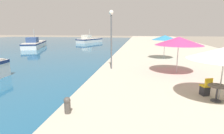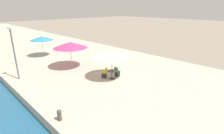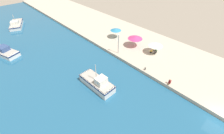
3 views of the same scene
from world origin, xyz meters
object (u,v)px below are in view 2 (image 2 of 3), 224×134
object	(u,v)px
cafe_umbrella_white	(70,45)
lamppost	(13,44)
cafe_chair_right	(104,74)
cafe_umbrella_pink	(112,54)
cafe_umbrella_striped	(42,38)
mooring_bollard	(59,115)
cafe_chair_left	(117,73)
cafe_table	(112,73)

from	to	relation	value
cafe_umbrella_white	lamppost	xyz separation A→B (m)	(-4.96, 0.52, 0.76)
cafe_chair_right	lamppost	size ratio (longest dim) A/B	0.20
cafe_umbrella_white	cafe_umbrella_pink	bearing A→B (deg)	-79.51
cafe_umbrella_striped	mooring_bollard	xyz separation A→B (m)	(-5.24, -13.52, -1.90)
cafe_umbrella_striped	cafe_chair_left	world-z (taller)	cafe_umbrella_striped
cafe_umbrella_pink	cafe_umbrella_white	size ratio (longest dim) A/B	0.93
cafe_chair_right	mooring_bollard	bearing A→B (deg)	-175.12
cafe_chair_left	cafe_umbrella_pink	bearing A→B (deg)	-104.97
cafe_chair_right	mooring_bollard	world-z (taller)	cafe_chair_right
cafe_umbrella_white	cafe_umbrella_striped	size ratio (longest dim) A/B	1.22
cafe_umbrella_pink	cafe_chair_left	size ratio (longest dim) A/B	3.46
cafe_umbrella_pink	cafe_umbrella_striped	distance (m)	11.27
cafe_umbrella_striped	cafe_table	size ratio (longest dim) A/B	3.46
mooring_bollard	lamppost	bearing A→B (deg)	86.86
cafe_umbrella_striped	cafe_chair_left	size ratio (longest dim) A/B	3.04
cafe_umbrella_pink	mooring_bollard	distance (m)	6.95
cafe_umbrella_striped	cafe_table	world-z (taller)	cafe_umbrella_striped
mooring_bollard	cafe_chair_left	bearing A→B (deg)	17.73
cafe_table	cafe_chair_right	world-z (taller)	cafe_chair_right
mooring_bollard	lamppost	distance (m)	8.26
mooring_bollard	lamppost	world-z (taller)	lamppost
cafe_chair_left	mooring_bollard	bearing A→B (deg)	-76.84
cafe_umbrella_striped	cafe_chair_left	distance (m)	11.60
cafe_umbrella_white	cafe_chair_left	bearing A→B (deg)	-73.83
lamppost	cafe_umbrella_pink	bearing A→B (deg)	-42.99
cafe_umbrella_striped	lamppost	xyz separation A→B (m)	(-4.82, -5.74, 0.84)
mooring_bollard	cafe_umbrella_striped	bearing A→B (deg)	68.79
cafe_umbrella_pink	cafe_table	distance (m)	1.64
cafe_umbrella_white	lamppost	distance (m)	5.05
cafe_umbrella_pink	cafe_chair_left	world-z (taller)	cafe_umbrella_pink
cafe_table	lamppost	distance (m)	8.42
cafe_umbrella_white	lamppost	bearing A→B (deg)	174.04
cafe_umbrella_pink	mooring_bollard	xyz separation A→B (m)	(-6.31, -2.29, -1.81)
cafe_umbrella_striped	lamppost	distance (m)	7.54
cafe_table	cafe_chair_left	world-z (taller)	cafe_chair_left
cafe_umbrella_white	cafe_chair_right	world-z (taller)	cafe_umbrella_white
cafe_umbrella_pink	cafe_umbrella_striped	xyz separation A→B (m)	(-1.06, 11.22, 0.09)
cafe_table	mooring_bollard	distance (m)	6.50
cafe_umbrella_striped	cafe_umbrella_white	bearing A→B (deg)	-88.68
cafe_table	mooring_bollard	xyz separation A→B (m)	(-6.14, -2.13, -0.18)
cafe_umbrella_pink	cafe_umbrella_white	xyz separation A→B (m)	(-0.92, 4.96, 0.17)
cafe_umbrella_striped	mooring_bollard	world-z (taller)	cafe_umbrella_striped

